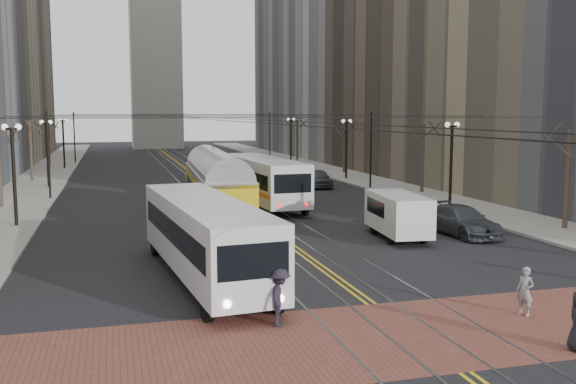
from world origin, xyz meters
TOP-DOWN VIEW (x-y plane):
  - ground at (0.00, 0.00)m, footprint 260.00×260.00m
  - sidewalk_left at (-15.00, 45.00)m, footprint 5.00×140.00m
  - sidewalk_right at (15.00, 45.00)m, footprint 5.00×140.00m
  - crosswalk_band at (0.00, -4.00)m, footprint 25.00×6.00m
  - streetcar_rails at (0.00, 45.00)m, footprint 4.80×130.00m
  - centre_lines at (0.00, 45.00)m, footprint 0.42×130.00m
  - building_right_mid at (25.50, 46.00)m, footprint 16.00×20.00m
  - building_right_far at (25.50, 86.00)m, footprint 16.00×20.00m
  - lamp_posts at (-0.00, 28.75)m, footprint 27.60×57.20m
  - street_trees at (0.00, 35.25)m, footprint 31.68×53.28m
  - trolley_wires at (0.00, 34.83)m, footprint 25.96×120.00m
  - transit_bus at (-4.99, 3.82)m, footprint 3.76×12.69m
  - streetcar at (-2.50, 16.52)m, footprint 3.31×14.20m
  - rear_bus at (1.80, 22.87)m, footprint 3.51×12.92m
  - cargo_van at (5.79, 9.36)m, footprint 2.52×5.41m
  - sedan_grey at (9.03, 32.49)m, footprint 2.33×4.84m
  - sedan_silver at (5.82, 32.05)m, footprint 2.10×5.24m
  - sedan_parked at (9.50, 9.40)m, footprint 2.55×5.49m
  - pedestrian_b at (4.27, -3.40)m, footprint 0.57×0.67m
  - pedestrian_d at (-3.58, -2.35)m, footprint 1.04×1.32m

SIDE VIEW (x-z plane):
  - ground at x=0.00m, z-range 0.00..0.00m
  - streetcar_rails at x=0.00m, z-range 0.00..0.01m
  - crosswalk_band at x=0.00m, z-range 0.00..0.01m
  - centre_lines at x=0.00m, z-range 0.01..0.01m
  - sidewalk_left at x=-15.00m, z-range 0.00..0.15m
  - sidewalk_right at x=15.00m, z-range 0.00..0.15m
  - sedan_parked at x=9.50m, z-range 0.00..1.55m
  - sedan_grey at x=9.03m, z-range 0.00..1.59m
  - pedestrian_b at x=4.27m, z-range 0.01..1.58m
  - sedan_silver at x=5.82m, z-range 0.00..1.69m
  - pedestrian_d at x=-3.58m, z-range 0.01..1.81m
  - cargo_van at x=5.79m, z-range 0.00..2.31m
  - transit_bus at x=-4.99m, z-range 0.00..3.13m
  - streetcar at x=-2.50m, z-range 0.00..3.32m
  - rear_bus at x=1.80m, z-range 0.00..3.34m
  - street_trees at x=0.00m, z-range 0.00..5.60m
  - lamp_posts at x=0.00m, z-range 0.00..5.60m
  - trolley_wires at x=0.00m, z-range 0.47..7.07m
  - building_right_mid at x=25.50m, z-range 0.00..34.00m
  - building_right_far at x=25.50m, z-range 0.00..40.00m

